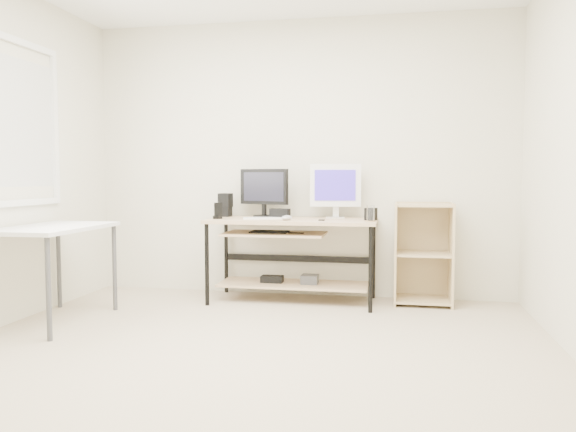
# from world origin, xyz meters

# --- Properties ---
(room) EXTENTS (4.01, 4.01, 2.62)m
(room) POSITION_xyz_m (-0.14, 0.04, 1.32)
(room) COLOR #BDAC91
(room) RESTS_ON ground
(desk) EXTENTS (1.50, 0.65, 0.75)m
(desk) POSITION_xyz_m (-0.03, 1.66, 0.54)
(desk) COLOR tan
(desk) RESTS_ON ground
(side_table) EXTENTS (0.60, 1.00, 0.75)m
(side_table) POSITION_xyz_m (-1.68, 0.60, 0.67)
(side_table) COLOR white
(side_table) RESTS_ON ground
(shelf_unit) EXTENTS (0.50, 0.40, 0.90)m
(shelf_unit) POSITION_xyz_m (1.15, 1.82, 0.45)
(shelf_unit) COLOR tan
(shelf_unit) RESTS_ON ground
(black_monitor) EXTENTS (0.48, 0.21, 0.45)m
(black_monitor) POSITION_xyz_m (-0.30, 1.80, 1.01)
(black_monitor) COLOR black
(black_monitor) RESTS_ON desk
(white_imac) EXTENTS (0.47, 0.15, 0.50)m
(white_imac) POSITION_xyz_m (0.36, 1.84, 1.04)
(white_imac) COLOR silver
(white_imac) RESTS_ON desk
(keyboard) EXTENTS (0.45, 0.22, 0.02)m
(keyboard) POSITION_xyz_m (-0.22, 1.62, 0.76)
(keyboard) COLOR white
(keyboard) RESTS_ON desk
(mouse) EXTENTS (0.12, 0.15, 0.04)m
(mouse) POSITION_xyz_m (-0.02, 1.51, 0.77)
(mouse) COLOR #B9B9BE
(mouse) RESTS_ON desk
(center_speaker) EXTENTS (0.19, 0.11, 0.09)m
(center_speaker) POSITION_xyz_m (-0.12, 1.70, 0.79)
(center_speaker) COLOR black
(center_speaker) RESTS_ON desk
(speaker_left) EXTENTS (0.12, 0.12, 0.22)m
(speaker_left) POSITION_xyz_m (-0.68, 1.84, 0.87)
(speaker_left) COLOR black
(speaker_left) RESTS_ON desk
(speaker_right) EXTENTS (0.11, 0.11, 0.11)m
(speaker_right) POSITION_xyz_m (0.70, 1.65, 0.80)
(speaker_right) COLOR black
(speaker_right) RESTS_ON desk
(audio_controller) EXTENTS (0.08, 0.07, 0.15)m
(audio_controller) POSITION_xyz_m (-0.66, 1.56, 0.82)
(audio_controller) COLOR black
(audio_controller) RESTS_ON desk
(volume_puck) EXTENTS (0.07, 0.07, 0.03)m
(volume_puck) POSITION_xyz_m (-0.68, 1.55, 0.76)
(volume_puck) COLOR black
(volume_puck) RESTS_ON desk
(smartphone) EXTENTS (0.06, 0.10, 0.01)m
(smartphone) POSITION_xyz_m (0.28, 1.54, 0.75)
(smartphone) COLOR black
(smartphone) RESTS_ON desk
(coaster) EXTENTS (0.11, 0.11, 0.01)m
(coaster) POSITION_xyz_m (0.70, 1.52, 0.75)
(coaster) COLOR #A97E4C
(coaster) RESTS_ON desk
(drinking_glass) EXTENTS (0.09, 0.09, 0.13)m
(drinking_glass) POSITION_xyz_m (0.70, 1.52, 0.82)
(drinking_glass) COLOR white
(drinking_glass) RESTS_ON coaster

